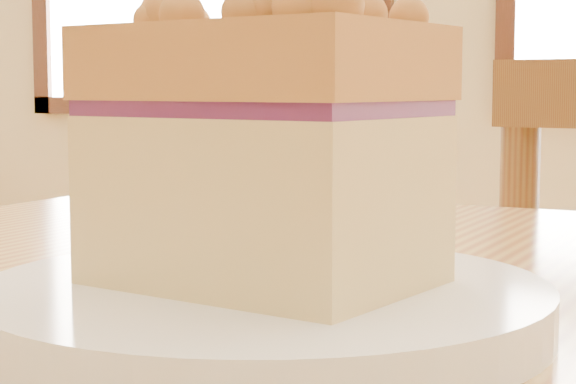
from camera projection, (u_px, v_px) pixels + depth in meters
The scene contains 2 objects.
plate at pixel (264, 307), 0.39m from camera, with size 0.22×0.22×0.02m.
cake_slice at pixel (262, 140), 0.38m from camera, with size 0.14×0.12×0.12m.
Camera 1 is at (-0.09, -0.27, 0.84)m, focal length 62.00 mm.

